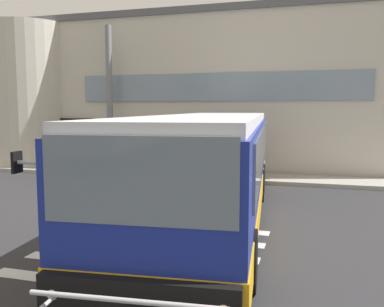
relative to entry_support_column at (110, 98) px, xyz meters
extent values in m
cube|color=#2B2B2D|center=(3.81, -5.40, -3.37)|extent=(80.00, 90.00, 0.02)
cube|color=silver|center=(5.81, -11.40, -3.35)|extent=(4.40, 0.36, 0.01)
cube|color=silver|center=(5.81, -10.50, -3.35)|extent=(4.40, 0.36, 0.01)
cube|color=silver|center=(5.81, -9.60, -3.35)|extent=(4.40, 0.36, 0.01)
cube|color=silver|center=(5.81, -8.70, -3.35)|extent=(4.40, 0.36, 0.01)
cube|color=silver|center=(5.81, -7.80, -3.35)|extent=(4.40, 0.36, 0.01)
cube|color=beige|center=(3.81, 6.60, 0.14)|extent=(18.70, 12.00, 7.00)
cube|color=#56565B|center=(3.81, 6.60, 3.79)|extent=(18.90, 12.20, 0.30)
cylinder|color=beige|center=(-5.04, 1.10, 0.14)|extent=(4.40, 4.40, 7.00)
cube|color=black|center=(-2.04, 0.55, -2.16)|extent=(1.80, 0.16, 2.40)
cube|color=gray|center=(4.81, 0.56, 0.44)|extent=(12.70, 0.10, 1.20)
cube|color=#9E9B93|center=(3.81, -0.60, -3.28)|extent=(22.70, 2.00, 0.15)
cylinder|color=slate|center=(0.00, 0.00, 0.00)|extent=(0.28, 0.28, 6.42)
cube|color=navy|center=(6.43, -7.13, -1.93)|extent=(3.63, 11.72, 2.15)
cube|color=#F2AD19|center=(6.43, -7.13, -2.73)|extent=(3.67, 11.77, 0.55)
cube|color=silver|center=(6.43, -7.13, -0.76)|extent=(3.51, 11.52, 0.20)
cube|color=slate|center=(6.97, -12.82, -1.33)|extent=(2.35, 0.34, 1.05)
cube|color=slate|center=(7.69, -6.71, -1.43)|extent=(1.02, 10.29, 0.95)
cube|color=slate|center=(5.11, -6.95, -1.43)|extent=(1.02, 10.29, 0.95)
cube|color=black|center=(6.97, -12.82, -0.98)|extent=(2.15, 0.30, 0.28)
cube|color=black|center=(6.98, -12.95, -2.73)|extent=(2.46, 0.43, 0.52)
sphere|color=beige|center=(5.97, -13.08, -2.71)|extent=(0.18, 0.18, 0.18)
cylinder|color=#B7B7BF|center=(5.46, -12.76, -1.18)|extent=(0.40, 0.09, 0.05)
cube|color=black|center=(5.27, -12.78, -1.18)|extent=(0.06, 0.20, 0.28)
cylinder|color=black|center=(7.98, -10.97, -2.86)|extent=(0.39, 1.02, 1.00)
cylinder|color=black|center=(5.64, -11.19, -2.86)|extent=(0.39, 1.02, 1.00)
cylinder|color=black|center=(7.36, -4.46, -2.86)|extent=(0.39, 1.02, 1.00)
cylinder|color=black|center=(5.02, -4.68, -2.86)|extent=(0.39, 1.02, 1.00)
cylinder|color=black|center=(7.23, -3.17, -2.86)|extent=(0.39, 1.02, 1.00)
cylinder|color=black|center=(4.89, -3.39, -2.86)|extent=(0.39, 1.02, 1.00)
cylinder|color=#B7B7BF|center=(7.02, -13.32, -2.56)|extent=(2.25, 0.27, 0.06)
cylinder|color=#B7B7BF|center=(6.03, -13.21, -2.71)|extent=(0.10, 0.50, 0.05)
cylinder|color=#2D2D33|center=(0.89, -0.18, -2.78)|extent=(0.15, 0.15, 0.85)
cylinder|color=#2D2D33|center=(0.71, -0.28, -2.78)|extent=(0.15, 0.15, 0.85)
cube|color=#338C4C|center=(0.80, -0.23, -2.07)|extent=(0.44, 0.38, 0.58)
sphere|color=tan|center=(0.80, -0.23, -1.65)|extent=(0.23, 0.23, 0.23)
cylinder|color=#338C4C|center=(1.02, -0.10, -2.12)|extent=(0.09, 0.09, 0.55)
cylinder|color=#338C4C|center=(0.58, -0.35, -2.12)|extent=(0.09, 0.09, 0.55)
cylinder|color=#2D2D33|center=(1.90, -0.64, -2.78)|extent=(0.15, 0.15, 0.85)
cylinder|color=#2D2D33|center=(1.72, -0.72, -2.78)|extent=(0.15, 0.15, 0.85)
cube|color=silver|center=(1.81, -0.68, -2.07)|extent=(0.44, 0.35, 0.58)
sphere|color=tan|center=(1.81, -0.68, -1.65)|extent=(0.23, 0.23, 0.23)
cylinder|color=silver|center=(2.04, -0.58, -2.12)|extent=(0.09, 0.09, 0.55)
cylinder|color=silver|center=(1.58, -0.78, -2.12)|extent=(0.09, 0.09, 0.55)
cylinder|color=yellow|center=(5.28, -1.80, -2.91)|extent=(0.18, 0.18, 0.90)
camera|label=1|loc=(8.90, -17.24, -0.50)|focal=38.99mm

